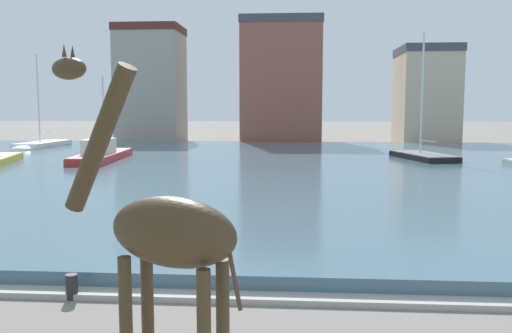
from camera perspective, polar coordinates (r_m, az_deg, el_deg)
name	(u,v)px	position (r m, az deg, el deg)	size (l,w,h in m)	color
harbor_water	(282,168)	(32.02, 2.85, -0.13)	(90.87, 42.87, 0.42)	#476675
quay_edge_coping	(255,298)	(10.81, -0.09, -13.88)	(90.87, 0.50, 0.12)	#ADA89E
giraffe_statue	(163,238)	(6.17, -9.97, -7.56)	(2.51, 1.36, 4.55)	#42331E
sailboat_white	(39,147)	(49.44, -22.17, 1.95)	(2.40, 7.66, 8.27)	white
sailboat_red	(105,156)	(36.61, -15.87, 1.06)	(2.85, 9.83, 5.85)	red
sailboat_black	(419,158)	(37.37, 17.01, 0.87)	(3.69, 6.90, 8.74)	black
mooring_bollard	(72,287)	(11.47, -19.10, -12.04)	(0.24, 0.24, 0.50)	#232326
townhouse_wide_warehouse	(151,85)	(60.06, -11.16, 8.59)	(6.93, 6.04, 12.61)	gray
townhouse_end_terrace	(281,82)	(56.70, 2.74, 9.07)	(8.45, 5.97, 13.05)	#8E5142
townhouse_corner_house	(426,96)	(59.16, 17.70, 7.24)	(5.80, 7.37, 10.11)	#C6B293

